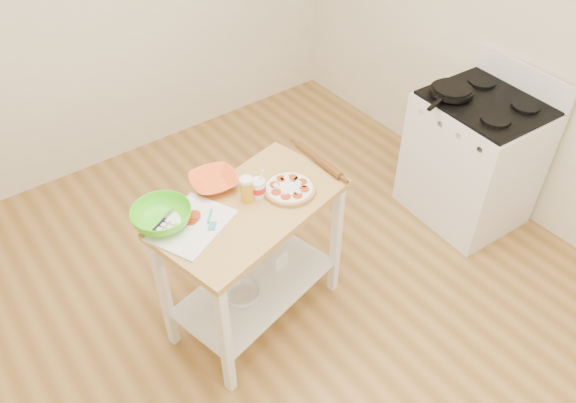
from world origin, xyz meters
The scene contains 15 objects.
room_shell centered at (0.00, 0.00, 1.35)m, with size 4.04×4.54×2.74m.
prep_island centered at (-0.11, 0.19, 0.64)m, with size 1.13×0.77×0.90m.
gas_stove centered at (1.67, 0.06, 0.47)m, with size 0.70×0.80×1.11m.
skillet centered at (1.52, 0.26, 0.98)m, with size 0.44×0.28×0.03m.
pizza centered at (0.13, 0.17, 0.92)m, with size 0.29×0.29×0.05m.
cutting_board centered at (-0.43, 0.24, 0.91)m, with size 0.49×0.44×0.04m.
spatula centered at (-0.34, 0.20, 0.92)m, with size 0.10×0.14×0.01m.
knife centered at (-0.52, 0.35, 0.92)m, with size 0.25×0.15×0.01m.
orange_bowl centered at (-0.17, 0.44, 0.93)m, with size 0.25×0.25×0.06m, color #FF6226.
green_bowl centered at (-0.54, 0.34, 0.95)m, with size 0.30×0.30×0.10m, color #4EDB1C.
beer_pint centered at (-0.10, 0.24, 0.97)m, with size 0.07×0.07×0.14m.
yogurt_tub centered at (-0.03, 0.24, 0.95)m, with size 0.08×0.08×0.18m.
rolling_pin centered at (0.41, 0.26, 0.92)m, with size 0.04×0.04×0.38m, color brown.
shelf_glass_bowl centered at (-0.22, 0.16, 0.30)m, with size 0.23×0.23×0.07m, color silver.
shelf_bin centered at (0.09, 0.26, 0.32)m, with size 0.11×0.11×0.11m, color white.
Camera 1 is at (-1.26, -1.66, 2.86)m, focal length 35.00 mm.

